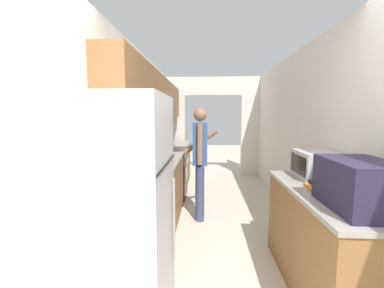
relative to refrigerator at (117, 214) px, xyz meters
name	(u,v)px	position (x,y,z in m)	size (l,w,h in m)	color
wall_left	(141,118)	(-0.31, 1.95, 0.66)	(0.38, 7.85, 2.50)	white
wall_right	(317,139)	(2.01, 1.50, 0.40)	(0.06, 7.85, 2.50)	white
wall_far_with_doorway	(213,120)	(0.81, 4.85, 0.57)	(2.74, 0.06, 2.50)	white
counter_left	(164,181)	(-0.06, 2.42, -0.39)	(0.62, 4.27, 0.91)	brown
counter_right	(326,242)	(1.68, 0.44, -0.39)	(0.62, 1.56, 0.91)	brown
refrigerator	(117,214)	(0.00, 0.00, 0.00)	(0.75, 0.77, 1.69)	#B7B7BC
range_oven	(170,172)	(-0.05, 3.05, -0.39)	(0.66, 0.75, 1.05)	black
person	(200,160)	(0.55, 1.99, 0.04)	(0.53, 0.37, 1.65)	#384266
suitcase	(359,185)	(1.68, 0.03, 0.23)	(0.40, 0.61, 0.34)	#231E38
microwave	(317,165)	(1.77, 0.90, 0.20)	(0.39, 0.48, 0.27)	#B7B7BC
book_stack	(322,186)	(1.65, 0.50, 0.09)	(0.27, 0.30, 0.06)	#C67028
knife	(169,145)	(-0.14, 3.63, 0.07)	(0.16, 0.30, 0.02)	#B7B7BC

